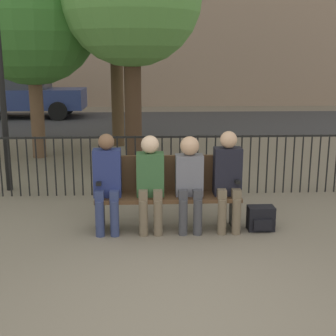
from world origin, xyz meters
TOP-DOWN VIEW (x-y plane):
  - ground_plane at (0.00, 0.00)m, footprint 80.00×80.00m
  - park_bench at (0.00, 2.25)m, footprint 1.82×0.45m
  - seated_person_0 at (-0.75, 2.12)m, footprint 0.34×0.39m
  - seated_person_1 at (-0.22, 2.12)m, footprint 0.34×0.39m
  - seated_person_2 at (0.27, 2.12)m, footprint 0.34×0.39m
  - seated_person_3 at (0.75, 2.12)m, footprint 0.34×0.39m
  - backpack at (1.18, 2.06)m, footprint 0.33×0.24m
  - fence_railing at (-0.02, 3.70)m, footprint 9.01×0.03m
  - tree_0 at (-2.60, 6.66)m, footprint 2.84×2.84m
  - street_surface at (0.00, 12.00)m, footprint 24.00×6.00m
  - parked_car_0 at (-4.67, 13.53)m, footprint 4.20×1.94m

SIDE VIEW (x-z plane):
  - ground_plane at x=0.00m, z-range 0.00..0.00m
  - street_surface at x=0.00m, z-range 0.00..0.01m
  - backpack at x=1.18m, z-range 0.00..0.31m
  - park_bench at x=0.00m, z-range 0.04..0.96m
  - fence_railing at x=-0.02m, z-range 0.08..1.03m
  - seated_person_1 at x=-0.22m, z-range 0.08..1.29m
  - seated_person_2 at x=0.27m, z-range 0.09..1.29m
  - seated_person_0 at x=-0.75m, z-range 0.07..1.31m
  - seated_person_3 at x=0.75m, z-range 0.07..1.34m
  - parked_car_0 at x=-4.67m, z-range 0.03..1.65m
  - tree_0 at x=-2.60m, z-range 0.76..5.16m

